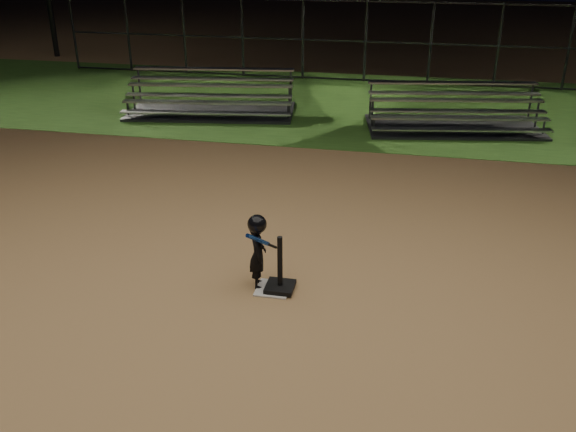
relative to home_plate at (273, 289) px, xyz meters
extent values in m
plane|color=#A97E4C|center=(0.00, 0.00, -0.01)|extent=(80.00, 80.00, 0.00)
cube|color=#315C1E|center=(0.00, 10.00, -0.01)|extent=(60.00, 8.00, 0.01)
cube|color=beige|center=(0.00, 0.00, 0.00)|extent=(0.45, 0.45, 0.02)
cube|color=black|center=(0.10, 0.01, 0.04)|extent=(0.38, 0.38, 0.06)
cylinder|color=black|center=(0.10, 0.01, 0.43)|extent=(0.07, 0.07, 0.72)
imported|color=black|center=(-0.22, 0.07, 0.46)|extent=(0.32, 0.40, 0.95)
sphere|color=black|center=(-0.22, 0.07, 0.92)|extent=(0.26, 0.26, 0.26)
cylinder|color=blue|center=(-0.17, -0.08, 0.77)|extent=(0.23, 0.48, 0.37)
cylinder|color=black|center=(-0.01, 0.04, 0.64)|extent=(0.10, 0.18, 0.14)
cube|color=#B8B8BD|center=(-3.53, 7.83, 0.42)|extent=(4.32, 0.87, 0.04)
cube|color=#B8B8BD|center=(-3.49, 7.53, 0.23)|extent=(4.32, 0.87, 0.03)
cube|color=#B8B8BD|center=(-3.62, 8.42, 0.72)|extent=(4.32, 0.87, 0.04)
cube|color=#B8B8BD|center=(-3.57, 8.12, 0.53)|extent=(4.32, 0.87, 0.03)
cube|color=#B8B8BD|center=(-3.70, 9.01, 1.03)|extent=(4.32, 0.87, 0.04)
cube|color=#B8B8BD|center=(-3.66, 8.71, 0.83)|extent=(4.32, 0.87, 0.03)
cube|color=#38383D|center=(-3.62, 8.42, 0.02)|extent=(4.58, 2.70, 0.06)
cube|color=#A6A5AA|center=(2.73, 7.68, 0.40)|extent=(4.13, 0.95, 0.04)
cube|color=#A6A5AA|center=(2.78, 7.39, 0.22)|extent=(4.13, 0.95, 0.03)
cube|color=#A6A5AA|center=(2.63, 8.24, 0.69)|extent=(4.13, 0.95, 0.04)
cube|color=#A6A5AA|center=(2.68, 7.95, 0.51)|extent=(4.13, 0.95, 0.03)
cube|color=#A6A5AA|center=(2.54, 8.80, 0.98)|extent=(4.13, 0.95, 0.04)
cube|color=#A6A5AA|center=(2.59, 8.52, 0.80)|extent=(4.13, 0.95, 0.03)
cube|color=#38383D|center=(2.63, 8.24, 0.02)|extent=(4.43, 2.69, 0.06)
cube|color=#38383D|center=(0.00, 13.00, 0.04)|extent=(20.00, 0.05, 0.05)
cube|color=#38383D|center=(0.00, 13.00, 1.24)|extent=(20.00, 0.05, 0.05)
cube|color=#38383D|center=(0.00, 13.00, 2.44)|extent=(20.00, 0.05, 0.05)
cylinder|color=#38383D|center=(-10.00, 13.00, 1.24)|extent=(0.08, 0.08, 2.50)
cylinder|color=#38383D|center=(-5.00, 13.00, 1.24)|extent=(0.08, 0.08, 2.50)
cylinder|color=#38383D|center=(0.00, 13.00, 1.24)|extent=(0.08, 0.08, 2.50)
cylinder|color=#38383D|center=(5.00, 13.00, 1.24)|extent=(0.08, 0.08, 2.50)
camera|label=1|loc=(1.67, -7.05, 4.44)|focal=38.81mm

